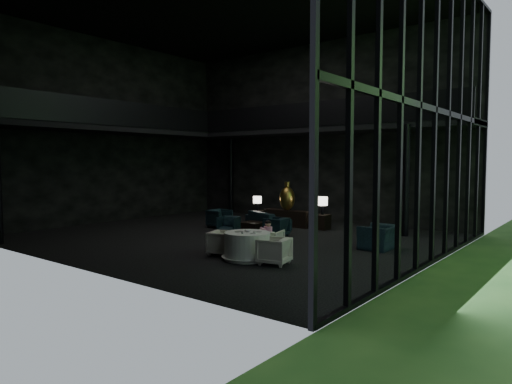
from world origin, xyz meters
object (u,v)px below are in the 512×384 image
Objects in this scene: dining_chair_west at (223,242)px; table_lamp_right at (322,202)px; side_table_right at (322,222)px; sofa at (268,216)px; child at (268,230)px; bronze_urn at (287,198)px; window_armchair at (379,232)px; lounge_armchair_east at (276,226)px; dining_table at (247,248)px; lounge_armchair_south at (228,225)px; dining_chair_east at (274,250)px; side_table_left at (257,217)px; dining_chair_north at (269,240)px; lounge_armchair_west at (219,217)px; table_lamp_left at (257,200)px; coffee_table at (253,227)px; console at (287,218)px.

table_lamp_right is at bearing -15.69° from dining_chair_west.
side_table_right is at bearing -90.00° from table_lamp_right.
table_lamp_right reaches higher than sofa.
bronze_urn is at bearing -61.24° from child.
window_armchair is at bearing -171.08° from sofa.
lounge_armchair_east is (-0.45, -2.48, 0.07)m from side_table_right.
dining_chair_west is (0.67, -3.57, 0.00)m from lounge_armchair_east.
bronze_urn is 2.00× the size of side_table_right.
window_armchair is 0.83× the size of dining_table.
dining_chair_east is at bearing -53.79° from lounge_armchair_south.
dining_chair_west is (1.82, -5.95, -0.80)m from bronze_urn.
side_table_left is 0.79× the size of lounge_armchair_south.
dining_chair_north is (4.33, -5.02, 0.10)m from side_table_left.
side_table_right is 0.80× the size of dining_chair_west.
dining_chair_north is 1.43m from dining_chair_east.
dining_table is at bearing -79.16° from side_table_right.
lounge_armchair_east is at bearing -92.71° from lounge_armchair_west.
side_table_left is at bearing -90.00° from table_lamp_left.
side_table_left is 0.22× the size of sofa.
lounge_armchair_south is 0.87× the size of coffee_table.
dining_table is 1.04m from dining_chair_north.
window_armchair reaches higher than side_table_left.
side_table_right is at bearing 3.33° from bronze_urn.
lounge_armchair_east is (1.45, -1.44, -0.12)m from sofa.
window_armchair is at bearing -145.95° from dining_chair_north.
table_lamp_left is (0.00, 0.01, 0.71)m from side_table_left.
lounge_armchair_south is at bearing -82.53° from window_armchair.
dining_chair_east is at bearing 30.52° from lounge_armchair_east.
lounge_armchair_south is (-0.50, -3.10, -0.82)m from bronze_urn.
table_lamp_right is at bearing -91.79° from dining_chair_north.
lounge_armchair_south is (-2.10, -3.20, -0.75)m from table_lamp_right.
bronze_urn reaches higher than lounge_armchair_east.
sofa reaches higher than dining_chair_north.
console is 3.56× the size of side_table_right.
table_lamp_left reaches higher than sofa.
lounge_armchair_east is (2.75, -2.43, -0.62)m from table_lamp_left.
side_table_left is 0.74× the size of dining_chair_west.
lounge_armchair_west reaches higher than side_table_left.
console is 5.57m from window_armchair.
side_table_left is at bearing -179.00° from side_table_right.
window_armchair is 3.52m from child.
lounge_armchair_east is 0.99× the size of dining_chair_west.
bronze_urn is at bearing -83.45° from sofa.
lounge_armchair_west reaches higher than dining_table.
sofa is at bearing -138.89° from lounge_armchair_east.
side_table_right is 2.18m from sofa.
console is 7.09m from dining_chair_east.
dining_table is at bearing 78.04° from dining_chair_north.
dining_chair_west is (3.42, -6.00, -0.62)m from table_lamp_left.
dining_chair_east is (2.09, -6.14, 0.09)m from side_table_right.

